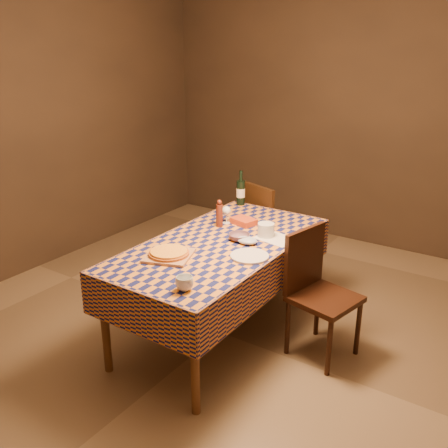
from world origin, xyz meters
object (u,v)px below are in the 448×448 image
object	(u,v)px
bowl	(239,237)
wine_bottle	(241,192)
pizza	(169,253)
white_plate	(250,256)
chair_far	(266,225)
dining_table	(220,252)
cutting_board	(169,256)
chair_right	(316,286)

from	to	relation	value
bowl	wine_bottle	xyz separation A→B (m)	(-0.45, 0.74, 0.09)
pizza	bowl	world-z (taller)	bowl
white_plate	chair_far	world-z (taller)	chair_far
pizza	chair_far	bearing A→B (deg)	93.06
dining_table	white_plate	distance (m)	0.34
pizza	cutting_board	bearing A→B (deg)	146.31
wine_bottle	chair_far	bearing A→B (deg)	61.85
cutting_board	wine_bottle	world-z (taller)	wine_bottle
cutting_board	wine_bottle	xyz separation A→B (m)	(-0.21, 1.27, 0.11)
bowl	chair_right	xyz separation A→B (m)	(0.60, 0.09, -0.27)
bowl	chair_right	distance (m)	0.66
dining_table	bowl	distance (m)	0.18
bowl	wine_bottle	size ratio (longest dim) A/B	0.50
chair_far	chair_right	size ratio (longest dim) A/B	1.00
cutting_board	white_plate	distance (m)	0.55
dining_table	chair_far	distance (m)	1.14
dining_table	cutting_board	world-z (taller)	cutting_board
chair_right	wine_bottle	bearing A→B (deg)	147.93
dining_table	bowl	bearing A→B (deg)	52.31
dining_table	pizza	world-z (taller)	pizza
dining_table	chair_right	size ratio (longest dim) A/B	1.98
dining_table	chair_right	distance (m)	0.74
wine_bottle	cutting_board	bearing A→B (deg)	-80.44
white_plate	chair_right	bearing A→B (deg)	39.95
pizza	bowl	xyz separation A→B (m)	(0.24, 0.53, -0.01)
bowl	white_plate	distance (m)	0.32
wine_bottle	white_plate	xyz separation A→B (m)	(0.68, -0.97, -0.11)
cutting_board	white_plate	bearing A→B (deg)	33.40
bowl	pizza	bearing A→B (deg)	-114.06
wine_bottle	chair_right	size ratio (longest dim) A/B	0.34
chair_far	chair_right	xyz separation A→B (m)	(0.92, -0.91, 0.00)
bowl	cutting_board	bearing A→B (deg)	-114.06
pizza	chair_right	xyz separation A→B (m)	(0.83, 0.62, -0.28)
wine_bottle	chair_far	distance (m)	0.46
pizza	bowl	bearing A→B (deg)	65.94
bowl	chair_right	world-z (taller)	chair_right
pizza	wine_bottle	world-z (taller)	wine_bottle
dining_table	bowl	size ratio (longest dim) A/B	11.58
cutting_board	chair_far	xyz separation A→B (m)	(-0.08, 1.52, -0.26)
wine_bottle	white_plate	bearing A→B (deg)	-55.03
wine_bottle	dining_table	bearing A→B (deg)	-67.29
cutting_board	chair_far	bearing A→B (deg)	93.06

